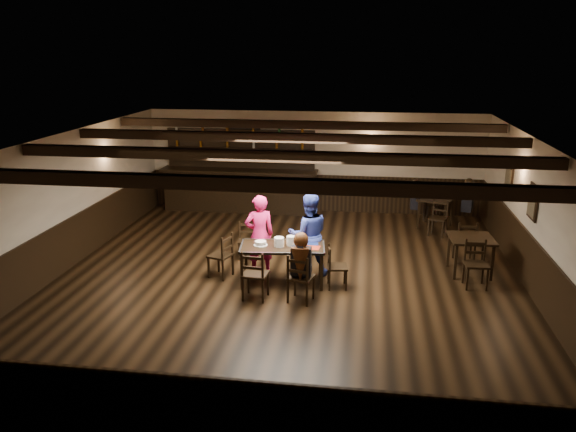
# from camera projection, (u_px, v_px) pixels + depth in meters

# --- Properties ---
(ground) EXTENTS (10.00, 10.00, 0.00)m
(ground) POSITION_uv_depth(u_px,v_px,m) (287.00, 280.00, 10.81)
(ground) COLOR black
(ground) RESTS_ON ground
(room_shell) EXTENTS (9.02, 10.02, 2.71)m
(room_shell) POSITION_uv_depth(u_px,v_px,m) (288.00, 192.00, 10.35)
(room_shell) COLOR beige
(room_shell) RESTS_ON ground
(dining_table) EXTENTS (1.65, 0.95, 0.75)m
(dining_table) POSITION_uv_depth(u_px,v_px,m) (282.00, 250.00, 10.49)
(dining_table) COLOR black
(dining_table) RESTS_ON ground
(chair_near_left) EXTENTS (0.46, 0.45, 0.92)m
(chair_near_left) POSITION_uv_depth(u_px,v_px,m) (254.00, 272.00, 9.80)
(chair_near_left) COLOR black
(chair_near_left) RESTS_ON ground
(chair_near_right) EXTENTS (0.50, 0.49, 0.89)m
(chair_near_right) POSITION_uv_depth(u_px,v_px,m) (299.00, 275.00, 9.70)
(chair_near_right) COLOR black
(chair_near_right) RESTS_ON ground
(chair_end_left) EXTENTS (0.50, 0.51, 0.88)m
(chair_end_left) POSITION_uv_depth(u_px,v_px,m) (224.00, 252.00, 10.81)
(chair_end_left) COLOR black
(chair_end_left) RESTS_ON ground
(chair_end_right) EXTENTS (0.41, 0.43, 0.81)m
(chair_end_right) POSITION_uv_depth(u_px,v_px,m) (334.00, 263.00, 10.36)
(chair_end_right) COLOR black
(chair_end_right) RESTS_ON ground
(chair_far_pushed) EXTENTS (0.40, 0.39, 0.77)m
(chair_far_pushed) POSITION_uv_depth(u_px,v_px,m) (247.00, 237.00, 11.89)
(chair_far_pushed) COLOR black
(chair_far_pushed) RESTS_ON ground
(woman_pink) EXTENTS (0.68, 0.58, 1.59)m
(woman_pink) POSITION_uv_depth(u_px,v_px,m) (259.00, 235.00, 10.95)
(woman_pink) COLOR #E72A8E
(woman_pink) RESTS_ON ground
(man_blue) EXTENTS (0.92, 0.79, 1.63)m
(man_blue) POSITION_uv_depth(u_px,v_px,m) (308.00, 235.00, 10.88)
(man_blue) COLOR navy
(man_blue) RESTS_ON ground
(seated_person) EXTENTS (0.35, 0.52, 0.85)m
(seated_person) POSITION_uv_depth(u_px,v_px,m) (301.00, 257.00, 9.65)
(seated_person) COLOR black
(seated_person) RESTS_ON ground
(cake) EXTENTS (0.26, 0.26, 0.08)m
(cake) POSITION_uv_depth(u_px,v_px,m) (261.00, 243.00, 10.47)
(cake) COLOR white
(cake) RESTS_ON dining_table
(plate_stack_a) EXTENTS (0.19, 0.19, 0.17)m
(plate_stack_a) POSITION_uv_depth(u_px,v_px,m) (279.00, 242.00, 10.40)
(plate_stack_a) COLOR white
(plate_stack_a) RESTS_ON dining_table
(plate_stack_b) EXTENTS (0.16, 0.16, 0.19)m
(plate_stack_b) POSITION_uv_depth(u_px,v_px,m) (291.00, 241.00, 10.45)
(plate_stack_b) COLOR white
(plate_stack_b) RESTS_ON dining_table
(tea_light) EXTENTS (0.05, 0.05, 0.06)m
(tea_light) POSITION_uv_depth(u_px,v_px,m) (287.00, 243.00, 10.54)
(tea_light) COLOR #A5A8AD
(tea_light) RESTS_ON dining_table
(salt_shaker) EXTENTS (0.03, 0.03, 0.08)m
(salt_shaker) POSITION_uv_depth(u_px,v_px,m) (302.00, 245.00, 10.36)
(salt_shaker) COLOR silver
(salt_shaker) RESTS_ON dining_table
(pepper_shaker) EXTENTS (0.04, 0.04, 0.10)m
(pepper_shaker) POSITION_uv_depth(u_px,v_px,m) (305.00, 244.00, 10.40)
(pepper_shaker) COLOR #A5A8AD
(pepper_shaker) RESTS_ON dining_table
(drink_glass) EXTENTS (0.07, 0.07, 0.11)m
(drink_glass) POSITION_uv_depth(u_px,v_px,m) (296.00, 241.00, 10.57)
(drink_glass) COLOR silver
(drink_glass) RESTS_ON dining_table
(menu_red) EXTENTS (0.36, 0.27, 0.00)m
(menu_red) POSITION_uv_depth(u_px,v_px,m) (310.00, 247.00, 10.37)
(menu_red) COLOR #A02411
(menu_red) RESTS_ON dining_table
(menu_blue) EXTENTS (0.28, 0.21, 0.00)m
(menu_blue) POSITION_uv_depth(u_px,v_px,m) (311.00, 244.00, 10.56)
(menu_blue) COLOR #0F1D4F
(menu_blue) RESTS_ON dining_table
(bar_counter) EXTENTS (4.27, 0.70, 2.20)m
(bar_counter) POSITION_uv_depth(u_px,v_px,m) (240.00, 184.00, 15.35)
(bar_counter) COLOR black
(bar_counter) RESTS_ON ground
(back_table_a) EXTENTS (0.88, 0.88, 0.75)m
(back_table_a) POSITION_uv_depth(u_px,v_px,m) (471.00, 242.00, 10.96)
(back_table_a) COLOR black
(back_table_a) RESTS_ON ground
(back_table_b) EXTENTS (1.01, 1.01, 0.75)m
(back_table_b) POSITION_uv_depth(u_px,v_px,m) (436.00, 202.00, 13.84)
(back_table_b) COLOR black
(back_table_b) RESTS_ON ground
(bg_patron_left) EXTENTS (0.22, 0.36, 0.74)m
(bg_patron_left) POSITION_uv_depth(u_px,v_px,m) (415.00, 194.00, 13.89)
(bg_patron_left) COLOR black
(bg_patron_left) RESTS_ON ground
(bg_patron_right) EXTENTS (0.34, 0.44, 0.81)m
(bg_patron_right) POSITION_uv_depth(u_px,v_px,m) (468.00, 195.00, 13.66)
(bg_patron_right) COLOR black
(bg_patron_right) RESTS_ON ground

